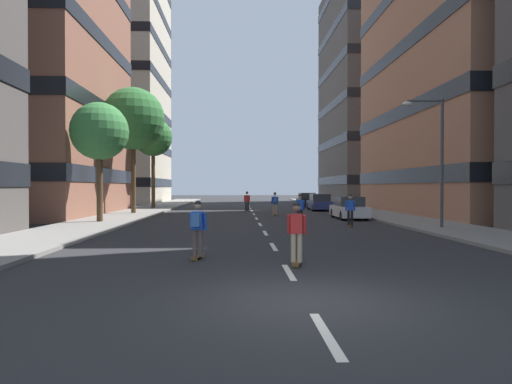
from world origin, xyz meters
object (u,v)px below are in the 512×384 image
object	(u,v)px
skater_0	(197,226)
skater_4	(350,209)
street_tree_near	(99,132)
skater_5	(297,230)
parked_car_far	(307,200)
street_tree_mid	(153,138)
parked_car_mid	(320,203)
street_tree_far	(133,119)
streetlamp_right	(435,148)
skater_3	(247,200)
parked_car_near	(349,209)
skater_1	(275,202)
skater_2	(300,208)

from	to	relation	value
skater_0	skater_4	bearing A→B (deg)	56.29
street_tree_near	skater_5	distance (m)	18.40
parked_car_far	skater_5	size ratio (longest dim) A/B	2.47
street_tree_mid	parked_car_far	bearing A→B (deg)	17.63
parked_car_mid	street_tree_mid	bearing A→B (deg)	169.75
parked_car_mid	skater_0	bearing A→B (deg)	-107.27
street_tree_far	streetlamp_right	size ratio (longest dim) A/B	1.51
skater_3	skater_5	bearing A→B (deg)	-88.39
parked_car_near	streetlamp_right	world-z (taller)	streetlamp_right
street_tree_near	skater_5	xyz separation A→B (m)	(9.80, -14.93, -4.45)
parked_car_mid	street_tree_far	size ratio (longest dim) A/B	0.45
skater_1	skater_0	bearing A→B (deg)	-100.93
skater_0	skater_4	size ratio (longest dim) A/B	1.00
streetlamp_right	skater_0	distance (m)	14.77
street_tree_mid	streetlamp_right	size ratio (longest dim) A/B	1.34
skater_3	skater_4	world-z (taller)	same
parked_car_mid	skater_5	bearing A→B (deg)	-101.39
parked_car_near	skater_2	bearing A→B (deg)	-129.00
street_tree_near	street_tree_far	world-z (taller)	street_tree_far
skater_5	skater_4	bearing A→B (deg)	69.73
streetlamp_right	skater_4	world-z (taller)	streetlamp_right
skater_0	skater_1	xyz separation A→B (m)	(4.07, 21.09, 0.00)
parked_car_mid	skater_4	bearing A→B (deg)	-94.65
parked_car_near	street_tree_near	size ratio (longest dim) A/B	0.63
parked_car_near	skater_3	world-z (taller)	skater_3
streetlamp_right	skater_3	distance (m)	20.33
skater_3	parked_car_mid	bearing A→B (deg)	11.41
parked_car_far	street_tree_far	xyz separation A→B (m)	(-15.74, -13.55, 6.80)
parked_car_near	skater_5	distance (m)	19.24
skater_3	skater_5	distance (m)	28.17
parked_car_near	street_tree_near	distance (m)	16.78
skater_2	skater_4	xyz separation A→B (m)	(2.64, -1.01, 0.00)
street_tree_far	parked_car_far	bearing A→B (deg)	40.71
parked_car_near	skater_4	bearing A→B (deg)	-103.14
skater_4	skater_0	bearing A→B (deg)	-123.71
street_tree_near	skater_0	distance (m)	15.99
skater_2	skater_3	xyz separation A→B (m)	(-2.69, 14.85, 0.00)
skater_2	skater_3	bearing A→B (deg)	100.28
street_tree_mid	skater_3	world-z (taller)	street_tree_mid
parked_car_far	street_tree_mid	distance (m)	17.66
parked_car_mid	streetlamp_right	xyz separation A→B (m)	(2.43, -19.23, 3.44)
parked_car_far	skater_4	distance (m)	25.11
skater_5	streetlamp_right	bearing A→B (deg)	50.86
parked_car_near	skater_2	world-z (taller)	skater_2
streetlamp_right	parked_car_near	bearing A→B (deg)	106.88
parked_car_far	skater_0	xyz separation A→B (m)	(-8.80, -36.15, 0.32)
parked_car_mid	streetlamp_right	size ratio (longest dim) A/B	0.68
streetlamp_right	skater_0	xyz separation A→B (m)	(-11.23, -9.07, -3.12)
skater_4	skater_2	bearing A→B (deg)	159.15
parked_car_near	skater_5	xyz separation A→B (m)	(-5.94, -18.30, 0.29)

